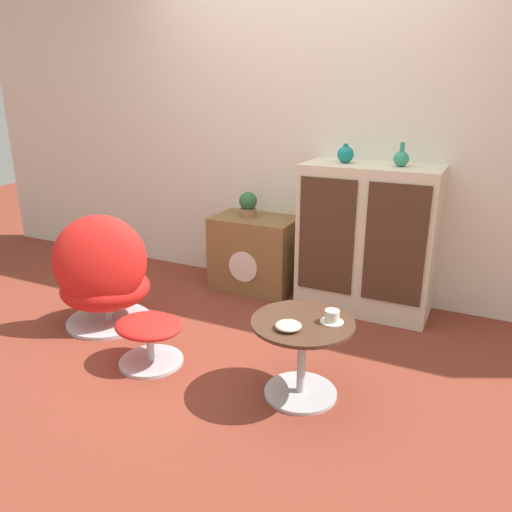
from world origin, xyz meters
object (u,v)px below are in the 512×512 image
Objects in this scene: egg_chair at (103,277)px; potted_plant at (248,204)px; ottoman at (149,333)px; teacup at (332,317)px; bowl at (288,326)px; vase_inner_left at (401,158)px; coffee_table at (302,350)px; sideboard at (367,239)px; tv_console at (255,253)px; vase_leftmost at (346,154)px.

potted_plant is (0.54, 1.05, 0.33)m from egg_chair.
teacup reaches higher than ottoman.
ottoman is 1.40m from potted_plant.
egg_chair is at bearing 168.53° from bowl.
vase_inner_left is at bearing 80.35° from bowl.
sideboard is at bearing 89.39° from coffee_table.
vase_inner_left reaches higher than tv_console.
tv_console is 0.39m from potted_plant.
coffee_table is 1.49m from vase_leftmost.
egg_chair is 1.47m from bowl.
sideboard reaches higher than tv_console.
bowl is at bearing -135.64° from teacup.
teacup is (1.60, -0.13, 0.10)m from egg_chair.
egg_chair is (-1.48, -1.04, -0.17)m from sideboard.
vase_leftmost is 0.37m from vase_inner_left.
vase_inner_left reaches higher than sideboard.
potted_plant reaches higher than teacup.
ottoman is at bearing -118.97° from vase_leftmost.
vase_inner_left is (0.20, 1.22, 0.84)m from coffee_table.
ottoman is 1.75m from vase_leftmost.
teacup is at bearing -92.93° from vase_inner_left.
ottoman is 3.15× the size of bowl.
potted_plant is at bearing 91.06° from ottoman.
tv_console is at bearing 88.42° from ottoman.
vase_inner_left reaches higher than bowl.
egg_chair reaches higher than potted_plant.
vase_inner_left is at bearing -0.23° from tv_console.
teacup is at bearing 44.36° from bowl.
coffee_table is (1.47, -0.18, -0.09)m from egg_chair.
vase_leftmost is 1.00× the size of bowl.
ottoman is at bearing -88.94° from potted_plant.
vase_inner_left is (0.37, 0.00, -0.00)m from vase_leftmost.
tv_console is 4.97× the size of bowl.
vase_inner_left is (1.06, -0.00, 0.81)m from tv_console.
potted_plant reaches higher than bowl.
vase_inner_left is 1.34× the size of teacup.
sideboard is at bearing -178.79° from vase_inner_left.
tv_console is 1.50m from coffee_table.
tv_console is 1.21m from egg_chair.
egg_chair is 5.10× the size of vase_inner_left.
vase_leftmost is at bearing 38.97° from egg_chair.
teacup is (1.00, -1.18, 0.16)m from tv_console.
tv_console is 0.81× the size of egg_chair.
egg_chair is at bearing 173.09° from coffee_table.
vase_inner_left is (1.66, 1.04, 0.75)m from egg_chair.
bowl is (0.87, -0.03, 0.25)m from ottoman.
teacup is at bearing -84.01° from sideboard.
sideboard is at bearing 95.99° from teacup.
coffee_table is (0.90, 0.09, 0.07)m from ottoman.
sideboard is 2.56× the size of ottoman.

